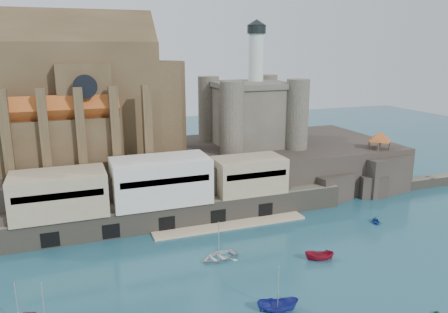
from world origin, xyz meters
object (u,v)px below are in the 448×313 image
at_px(church, 72,101).
at_px(pavilion, 380,137).
at_px(boat_2, 277,311).
at_px(castle_keep, 251,110).

height_order(church, pavilion, church).
distance_m(church, boat_2, 60.31).
xyz_separation_m(church, castle_keep, (40.21, -0.78, -3.81)).
bearing_deg(boat_2, pavilion, -33.98).
height_order(castle_keep, pavilion, castle_keep).
relative_size(castle_keep, pavilion, 4.58).
relative_size(church, castle_keep, 1.60).
distance_m(castle_keep, pavilion, 30.50).
distance_m(church, castle_keep, 40.39).
bearing_deg(castle_keep, boat_2, -109.87).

